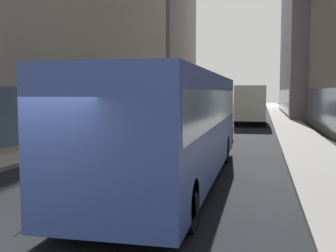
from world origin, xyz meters
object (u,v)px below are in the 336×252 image
car_white_van (211,127)px  car_blue_hatchback (188,111)px  car_silver_sedan (254,107)px  box_truck (251,103)px  transit_bus (174,120)px  dalmatian_dog (51,188)px  car_grey_wagon (208,106)px  car_yellow_taxi (185,119)px

car_white_van → car_blue_hatchback: (-4.00, 16.22, -0.00)m
car_silver_sedan → box_truck: bearing=-90.0°
transit_bus → car_silver_sedan: 38.75m
transit_bus → dalmatian_dog: bearing=-119.0°
car_silver_sedan → box_truck: size_ratio=0.55×
car_silver_sedan → dalmatian_dog: car_silver_sedan is taller
box_truck → car_grey_wagon: bearing=107.9°
car_yellow_taxi → box_truck: size_ratio=0.52×
car_grey_wagon → car_yellow_taxi: bearing=-86.3°
box_truck → dalmatian_dog: size_ratio=7.79×
car_silver_sedan → car_yellow_taxi: bearing=-99.5°
car_blue_hatchback → car_white_van: bearing=-76.1°
transit_bus → dalmatian_dog: transit_bus is taller
car_blue_hatchback → box_truck: bearing=-26.9°
transit_bus → car_silver_sedan: transit_bus is taller
car_blue_hatchback → box_truck: (5.60, -2.84, 0.84)m
car_white_van → transit_bus: bearing=-90.0°
car_grey_wagon → car_silver_sedan: (5.60, -1.26, 0.00)m
transit_bus → car_blue_hatchback: 25.77m
transit_bus → box_truck: bearing=86.0°
car_grey_wagon → car_silver_sedan: bearing=-12.7°
car_silver_sedan → car_white_van: bearing=-93.1°
car_grey_wagon → dalmatian_dog: bearing=-87.3°
transit_bus → car_grey_wagon: 40.17m
car_yellow_taxi → box_truck: bearing=62.5°
car_silver_sedan → car_yellow_taxi: size_ratio=1.05×
car_silver_sedan → car_yellow_taxi: 24.11m
car_grey_wagon → car_yellow_taxi: size_ratio=1.04×
transit_bus → car_white_van: size_ratio=2.50×
car_grey_wagon → dalmatian_dog: 43.52m
car_yellow_taxi → car_blue_hatchback: (-1.60, 10.52, 0.00)m
transit_bus → car_silver_sedan: size_ratio=2.80×
transit_bus → box_truck: 22.66m
transit_bus → car_silver_sedan: bearing=87.6°
car_white_van → car_silver_sedan: 29.52m
dalmatian_dog → transit_bus: bearing=61.0°
car_yellow_taxi → box_truck: 8.70m
car_grey_wagon → car_blue_hatchback: 14.51m
car_white_van → car_silver_sedan: (1.60, 29.48, -0.00)m
transit_bus → car_yellow_taxi: transit_bus is taller
dalmatian_dog → car_silver_sedan: bearing=85.2°
car_yellow_taxi → dalmatian_dog: car_yellow_taxi is taller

